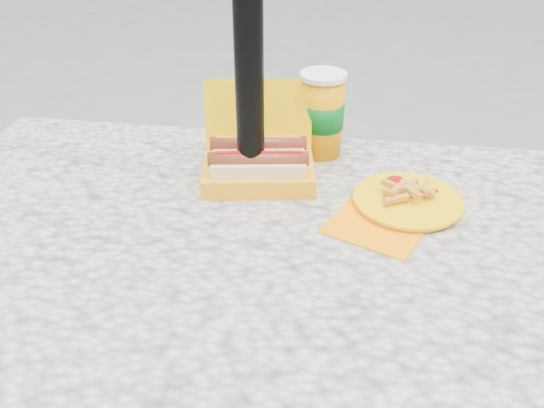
# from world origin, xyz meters

# --- Properties ---
(picnic_table) EXTENTS (1.20, 0.80, 0.75)m
(picnic_table) POSITION_xyz_m (0.00, 0.00, 0.64)
(picnic_table) COLOR beige
(picnic_table) RESTS_ON ground
(hotdog_box) EXTENTS (0.24, 0.21, 0.17)m
(hotdog_box) POSITION_xyz_m (0.01, 0.19, 0.79)
(hotdog_box) COLOR #FFBD00
(hotdog_box) RESTS_ON picnic_table
(fries_plate) EXTENTS (0.25, 0.27, 0.04)m
(fries_plate) POSITION_xyz_m (0.28, 0.14, 0.76)
(fries_plate) COLOR #FF8A00
(fries_plate) RESTS_ON picnic_table
(soda_cup) EXTENTS (0.09, 0.09, 0.17)m
(soda_cup) POSITION_xyz_m (0.12, 0.32, 0.84)
(soda_cup) COLOR orange
(soda_cup) RESTS_ON picnic_table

